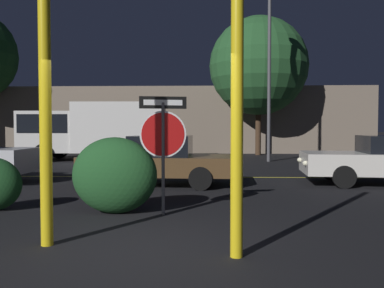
# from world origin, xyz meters

# --- Properties ---
(ground_plane) EXTENTS (260.00, 260.00, 0.00)m
(ground_plane) POSITION_xyz_m (0.00, 0.00, 0.00)
(ground_plane) COLOR black
(road_center_stripe) EXTENTS (34.06, 0.12, 0.01)m
(road_center_stripe) POSITION_xyz_m (0.00, 8.22, 0.00)
(road_center_stripe) COLOR gold
(road_center_stripe) RESTS_ON ground_plane
(stop_sign) EXTENTS (0.84, 0.22, 2.16)m
(stop_sign) POSITION_xyz_m (0.14, 2.29, 1.49)
(stop_sign) COLOR #4C4C51
(stop_sign) RESTS_ON ground_plane
(yellow_pole_left) EXTENTS (0.16, 0.16, 3.50)m
(yellow_pole_left) POSITION_xyz_m (-1.23, 0.25, 1.75)
(yellow_pole_left) COLOR yellow
(yellow_pole_left) RESTS_ON ground_plane
(yellow_pole_right) EXTENTS (0.15, 0.15, 3.57)m
(yellow_pole_right) POSITION_xyz_m (1.31, -0.18, 1.78)
(yellow_pole_right) COLOR yellow
(yellow_pole_right) RESTS_ON ground_plane
(hedge_bush_2) EXTENTS (1.58, 0.90, 1.42)m
(hedge_bush_2) POSITION_xyz_m (-0.78, 2.43, 0.71)
(hedge_bush_2) COLOR #1E4C23
(hedge_bush_2) RESTS_ON ground_plane
(passing_car_2) EXTENTS (4.20, 2.14, 1.37)m
(passing_car_2) POSITION_xyz_m (-0.43, 6.33, 0.68)
(passing_car_2) COLOR brown
(passing_car_2) RESTS_ON ground_plane
(delivery_truck) EXTENTS (6.84, 2.63, 2.76)m
(delivery_truck) POSITION_xyz_m (-4.63, 14.97, 1.52)
(delivery_truck) COLOR silver
(delivery_truck) RESTS_ON ground_plane
(street_lamp) EXTENTS (0.49, 0.49, 7.99)m
(street_lamp) POSITION_xyz_m (3.77, 14.51, 5.26)
(street_lamp) COLOR #4C4C51
(street_lamp) RESTS_ON ground_plane
(tree_0) EXTENTS (5.59, 5.59, 7.87)m
(tree_0) POSITION_xyz_m (3.82, 19.15, 5.07)
(tree_0) COLOR #422D1E
(tree_0) RESTS_ON ground_plane
(building_backdrop) EXTENTS (23.84, 3.72, 4.08)m
(building_backdrop) POSITION_xyz_m (-0.90, 22.17, 2.04)
(building_backdrop) COLOR #7A6B5B
(building_backdrop) RESTS_ON ground_plane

